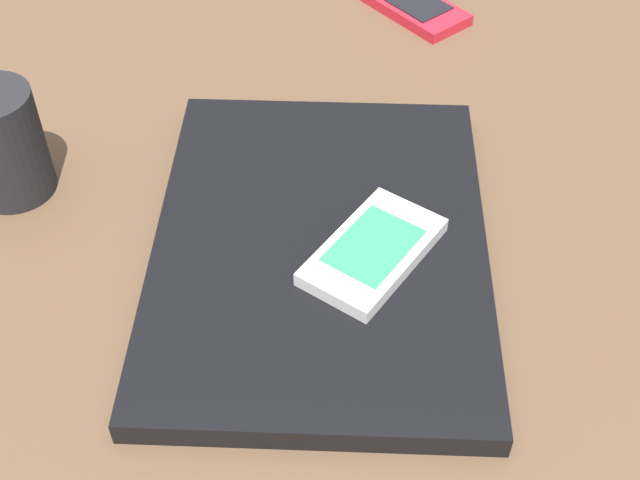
# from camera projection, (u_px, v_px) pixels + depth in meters

# --- Properties ---
(desk_surface) EXTENTS (1.20, 0.80, 0.03)m
(desk_surface) POSITION_uv_depth(u_px,v_px,m) (309.00, 269.00, 0.64)
(desk_surface) COLOR brown
(desk_surface) RESTS_ON ground
(laptop_closed) EXTENTS (0.33, 0.25, 0.02)m
(laptop_closed) POSITION_uv_depth(u_px,v_px,m) (320.00, 250.00, 0.62)
(laptop_closed) COLOR black
(laptop_closed) RESTS_ON desk_surface
(cell_phone_on_laptop) EXTENTS (0.12, 0.11, 0.01)m
(cell_phone_on_laptop) POSITION_uv_depth(u_px,v_px,m) (373.00, 251.00, 0.60)
(cell_phone_on_laptop) COLOR silver
(cell_phone_on_laptop) RESTS_ON laptop_closed
(cell_phone_on_desk) EXTENTS (0.12, 0.12, 0.01)m
(cell_phone_on_desk) POSITION_uv_depth(u_px,v_px,m) (413.00, 6.00, 0.87)
(cell_phone_on_desk) COLOR red
(cell_phone_on_desk) RESTS_ON desk_surface
(pen_cup) EXTENTS (0.06, 0.06, 0.09)m
(pen_cup) POSITION_uv_depth(u_px,v_px,m) (2.00, 144.00, 0.65)
(pen_cup) COLOR black
(pen_cup) RESTS_ON desk_surface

